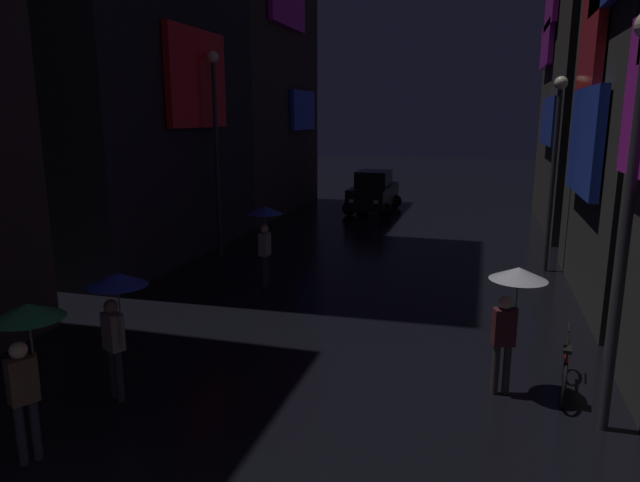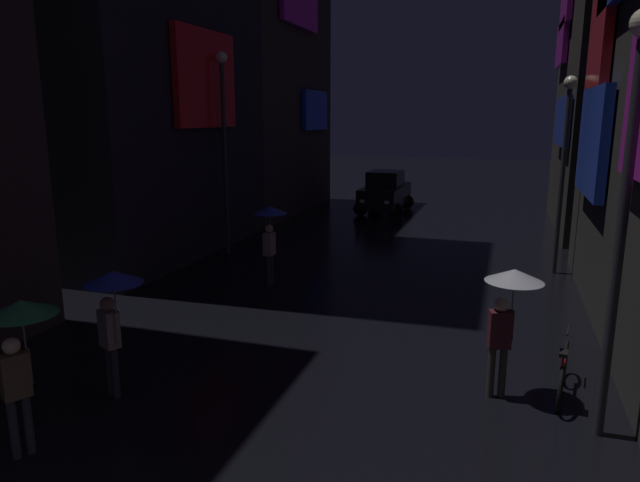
# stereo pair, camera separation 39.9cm
# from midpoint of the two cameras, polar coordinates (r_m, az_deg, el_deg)

# --- Properties ---
(building_left_far) EXTENTS (4.25, 8.86, 13.62)m
(building_left_far) POSITION_cam_midpoint_polar(r_m,az_deg,el_deg) (27.33, -7.64, 17.33)
(building_left_far) COLOR #2D2826
(building_left_far) RESTS_ON ground
(building_right_far) EXTENTS (4.25, 8.99, 12.59)m
(building_right_far) POSITION_cam_midpoint_polar(r_m,az_deg,el_deg) (25.47, 26.42, 15.39)
(building_right_far) COLOR #2D2826
(building_right_far) RESTS_ON ground
(pedestrian_midstreet_centre_blue) EXTENTS (0.90, 0.90, 2.12)m
(pedestrian_midstreet_centre_blue) POSITION_cam_midpoint_polar(r_m,az_deg,el_deg) (14.98, -6.29, 1.72)
(pedestrian_midstreet_centre_blue) COLOR #2D2D38
(pedestrian_midstreet_centre_blue) RESTS_ON ground
(pedestrian_far_right_green) EXTENTS (0.90, 0.90, 2.12)m
(pedestrian_far_right_green) POSITION_cam_midpoint_polar(r_m,az_deg,el_deg) (8.32, -28.53, -8.58)
(pedestrian_far_right_green) COLOR #2D2D38
(pedestrian_far_right_green) RESTS_ON ground
(pedestrian_foreground_right_blue) EXTENTS (0.90, 0.90, 2.12)m
(pedestrian_foreground_right_blue) POSITION_cam_midpoint_polar(r_m,az_deg,el_deg) (9.36, -20.86, -5.61)
(pedestrian_foreground_right_blue) COLOR #2D2D38
(pedestrian_foreground_right_blue) RESTS_ON ground
(pedestrian_foreground_left_clear) EXTENTS (0.90, 0.90, 2.12)m
(pedestrian_foreground_left_clear) POSITION_cam_midpoint_polar(r_m,az_deg,el_deg) (9.45, 17.64, -5.19)
(pedestrian_foreground_left_clear) COLOR #38332D
(pedestrian_foreground_left_clear) RESTS_ON ground
(bicycle_parked_at_storefront) EXTENTS (0.32, 1.81, 0.96)m
(bicycle_parked_at_storefront) POSITION_cam_midpoint_polar(r_m,az_deg,el_deg) (10.28, 22.28, -11.75)
(bicycle_parked_at_storefront) COLOR black
(bicycle_parked_at_storefront) RESTS_ON ground
(car_distant) EXTENTS (2.31, 4.18, 1.92)m
(car_distant) POSITION_cam_midpoint_polar(r_m,az_deg,el_deg) (26.94, 4.94, 4.91)
(car_distant) COLOR black
(car_distant) RESTS_ON ground
(streetlamp_right_near) EXTENTS (0.36, 0.36, 5.72)m
(streetlamp_right_near) POSITION_cam_midpoint_polar(r_m,az_deg,el_deg) (8.47, 27.50, 5.10)
(streetlamp_right_near) COLOR #2D2D33
(streetlamp_right_near) RESTS_ON ground
(streetlamp_right_far) EXTENTS (0.36, 0.36, 5.49)m
(streetlamp_right_far) POSITION_cam_midpoint_polar(r_m,az_deg,el_deg) (17.32, 21.83, 8.24)
(streetlamp_right_far) COLOR #2D2D33
(streetlamp_right_far) RESTS_ON ground
(streetlamp_left_far) EXTENTS (0.36, 0.36, 6.36)m
(streetlamp_left_far) POSITION_cam_midpoint_polar(r_m,az_deg,el_deg) (18.41, -11.01, 10.55)
(streetlamp_left_far) COLOR #2D2D33
(streetlamp_left_far) RESTS_ON ground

